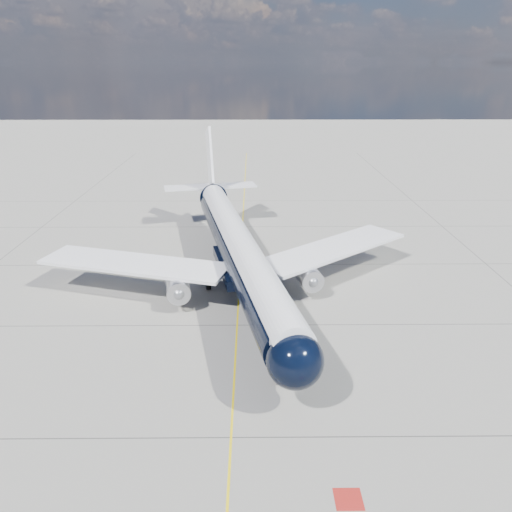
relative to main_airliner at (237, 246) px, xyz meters
The scene contains 4 objects.
ground 11.87m from the main_airliner, 89.19° to the left, with size 320.00×320.00×0.00m, color gray.
taxiway_centerline 7.50m from the main_airliner, 88.52° to the left, with size 0.16×160.00×0.01m, color yellow.
red_marking 30.21m from the main_airliner, 76.53° to the right, with size 1.60×1.60×0.01m, color maroon.
main_airliner is the anchor object (origin of this frame).
Camera 1 is at (1.41, -31.14, 22.93)m, focal length 35.00 mm.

